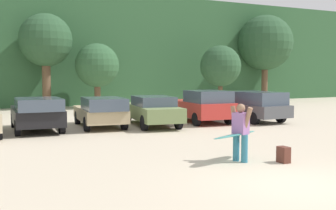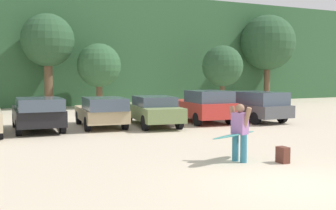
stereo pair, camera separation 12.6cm
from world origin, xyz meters
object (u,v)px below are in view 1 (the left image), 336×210
parked_car_olive_green (152,110)px  person_adult (241,129)px  parked_car_red (202,106)px  parked_car_dark_gray (251,105)px  parked_car_black (37,113)px  backpack_dropped (284,155)px  parked_car_tan (101,111)px  surfboard_teal (235,135)px

parked_car_olive_green → person_adult: (-1.02, -8.40, 0.17)m
parked_car_olive_green → parked_car_red: 2.81m
parked_car_dark_gray → person_adult: 10.26m
parked_car_black → person_adult: person_adult is taller
parked_car_red → backpack_dropped: 9.59m
parked_car_olive_green → backpack_dropped: parked_car_olive_green is taller
parked_car_tan → parked_car_olive_green: parked_car_olive_green is taller
parked_car_olive_green → parked_car_tan: bearing=87.5°
parked_car_olive_green → parked_car_dark_gray: (5.44, -0.44, 0.06)m
parked_car_red → parked_car_tan: bearing=90.5°
parked_car_tan → parked_car_olive_green: size_ratio=0.89×
parked_car_black → surfboard_teal: size_ratio=2.18×
surfboard_teal → parked_car_olive_green: bearing=-120.8°
parked_car_tan → parked_car_dark_gray: 7.84m
parked_car_tan → parked_car_red: parked_car_red is taller
parked_car_olive_green → parked_car_black: bearing=92.3°
parked_car_red → person_adult: bearing=159.8°
parked_car_tan → backpack_dropped: parked_car_tan is taller
parked_car_red → backpack_dropped: parked_car_red is taller
parked_car_olive_green → person_adult: size_ratio=3.02×
person_adult → surfboard_teal: (-0.11, 0.10, -0.17)m
person_adult → parked_car_black: bearing=-83.6°
parked_car_black → parked_car_olive_green: parked_car_black is taller
surfboard_teal → parked_car_black: bearing=-88.3°
parked_car_black → parked_car_red: 7.98m
parked_car_black → backpack_dropped: (5.14, -9.53, -0.56)m
surfboard_teal → parked_car_dark_gray: bearing=-152.9°
parked_car_tan → parked_car_red: 5.18m
person_adult → surfboard_teal: size_ratio=0.80×
parked_car_tan → parked_car_red: bearing=-87.8°
parked_car_tan → parked_car_dark_gray: bearing=-90.5°
parked_car_tan → parked_car_dark_gray: size_ratio=0.93×
person_adult → surfboard_teal: person_adult is taller
parked_car_black → parked_car_red: parked_car_red is taller
parked_car_dark_gray → person_adult: size_ratio=2.89×
parked_car_red → person_adult: 9.32m
parked_car_red → surfboard_teal: 9.28m
backpack_dropped → parked_car_dark_gray: bearing=57.6°
parked_car_tan → parked_car_dark_gray: (7.80, -0.86, 0.06)m
parked_car_tan → person_adult: person_adult is taller
parked_car_black → parked_car_tan: bearing=-88.3°
surfboard_teal → backpack_dropped: (1.11, -0.74, -0.53)m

